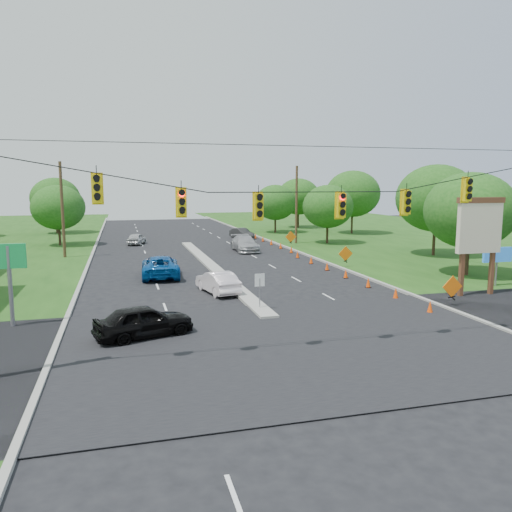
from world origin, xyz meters
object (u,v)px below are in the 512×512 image
object	(u,v)px
pylon_sign	(481,232)
white_sedan	(218,282)
blue_pickup	(160,266)
black_sedan	(144,321)

from	to	relation	value
pylon_sign	white_sedan	bearing A→B (deg)	163.00
pylon_sign	blue_pickup	world-z (taller)	pylon_sign
white_sedan	blue_pickup	distance (m)	7.31
black_sedan	white_sedan	distance (m)	9.73
pylon_sign	black_sedan	xyz separation A→B (m)	(-20.70, -3.56, -3.24)
white_sedan	black_sedan	bearing A→B (deg)	47.54
pylon_sign	blue_pickup	bearing A→B (deg)	148.78
pylon_sign	white_sedan	size ratio (longest dim) A/B	1.43
black_sedan	blue_pickup	world-z (taller)	blue_pickup
black_sedan	blue_pickup	xyz separation A→B (m)	(1.87, 14.97, 0.05)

